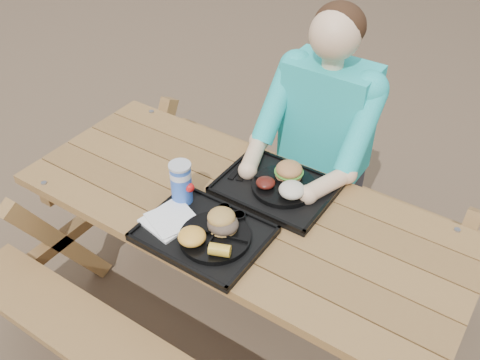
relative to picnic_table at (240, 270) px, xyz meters
The scene contains 18 objects.
ground 0.38m from the picnic_table, ahead, with size 60.00×60.00×0.00m, color #999999.
picnic_table is the anchor object (origin of this frame).
tray_near 0.44m from the picnic_table, 94.44° to the right, with size 0.45×0.35×0.02m, color black.
tray_far 0.42m from the picnic_table, 66.52° to the left, with size 0.45×0.35×0.02m, color black.
plate_near 0.46m from the picnic_table, 80.05° to the right, with size 0.26×0.26×0.02m, color black.
plate_far 0.45m from the picnic_table, 59.61° to the left, with size 0.26×0.26×0.02m, color black.
napkin_stack 0.50m from the picnic_table, 123.25° to the right, with size 0.17×0.17×0.02m, color white.
soda_cup 0.53m from the picnic_table, 149.16° to the right, with size 0.08×0.08×0.16m, color blue.
condiment_bbq 0.42m from the picnic_table, 101.52° to the right, with size 0.05×0.05×0.03m, color #320F05.
condiment_mustard 0.42m from the picnic_table, 58.48° to the right, with size 0.05×0.05×0.03m, color #C68E16.
sandwich 0.50m from the picnic_table, 76.32° to the right, with size 0.11×0.11×0.11m, color #BE8C43, non-canonical shape.
mac_cheese 0.53m from the picnic_table, 91.95° to the right, with size 0.10×0.10×0.05m, color #F8B841.
corn_cob 0.53m from the picnic_table, 69.44° to the right, with size 0.07×0.07×0.04m, color yellow, non-canonical shape.
cutlery_far 0.45m from the picnic_table, 118.76° to the left, with size 0.03×0.16×0.01m, color black.
burger 0.52m from the picnic_table, 68.21° to the left, with size 0.11×0.11×0.10m, color #B97741, non-canonical shape.
baked_beans 0.45m from the picnic_table, 69.21° to the left, with size 0.08×0.08×0.04m, color #501610.
potato_salad 0.49m from the picnic_table, 38.02° to the left, with size 0.10×0.10×0.06m, color silver.
diner 0.64m from the picnic_table, 82.87° to the left, with size 0.48×0.84×1.28m, color #1A97B7, non-canonical shape.
Camera 1 is at (0.87, -1.30, 2.15)m, focal length 40.00 mm.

